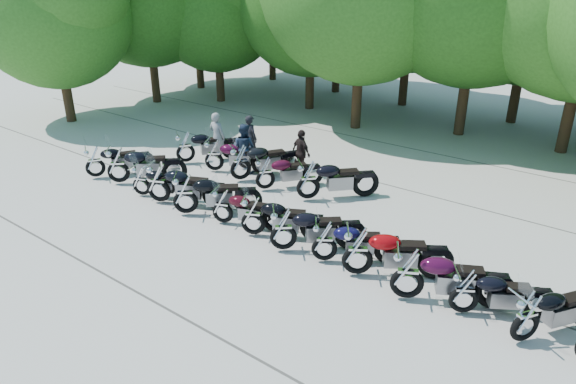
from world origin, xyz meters
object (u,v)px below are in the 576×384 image
Objects in this scene: motorcycle_15 at (214,154)px; rider_2 at (301,153)px; motorcycle_0 at (94,161)px; motorcycle_10 at (408,272)px; motorcycle_3 at (158,182)px; motorcycle_4 at (185,193)px; motorcycle_5 at (222,205)px; motorcycle_11 at (465,290)px; rider_1 at (244,148)px; motorcycle_8 at (325,240)px; motorcycle_16 at (241,161)px; motorcycle_1 at (118,164)px; motorcycle_9 at (358,250)px; motorcycle_2 at (141,179)px; motorcycle_6 at (253,215)px; motorcycle_7 at (283,228)px; motorcycle_14 at (185,146)px; rider_0 at (217,137)px; motorcycle_18 at (308,179)px; motorcycle_12 at (527,316)px; motorcycle_17 at (265,172)px; rider_3 at (250,138)px.

rider_2 is (2.59, 1.64, 0.14)m from motorcycle_15.
motorcycle_10 reaches higher than motorcycle_0.
motorcycle_3 is 1.02× the size of motorcycle_4.
motorcycle_5 reaches higher than motorcycle_11.
rider_1 is at bearing 36.77° from motorcycle_11.
motorcycle_16 is at bearing 26.96° from motorcycle_8.
motorcycle_1 reaches higher than motorcycle_9.
motorcycle_8 reaches higher than motorcycle_2.
motorcycle_6 is at bearing -111.17° from motorcycle_5.
motorcycle_1 is 5.96m from motorcycle_6.
motorcycle_5 is 0.89× the size of motorcycle_7.
motorcycle_14 is 1.31× the size of rider_0.
rider_2 is (-4.84, 4.46, 0.11)m from motorcycle_9.
motorcycle_10 is at bearing -131.61° from motorcycle_8.
motorcycle_15 is 4.06m from motorcycle_18.
rider_0 reaches higher than motorcycle_8.
rider_1 reaches higher than motorcycle_14.
motorcycle_10 is 7.73m from rider_2.
motorcycle_4 reaches higher than motorcycle_12.
motorcycle_11 is (2.48, 0.06, -0.11)m from motorcycle_9.
rider_1 is (-1.68, 0.87, 0.24)m from motorcycle_17.
motorcycle_7 is 3.40m from motorcycle_10.
motorcycle_4 is 5.61m from motorcycle_9.
rider_3 is at bearing -21.30° from motorcycle_4.
motorcycle_16 is 2.10m from rider_3.
rider_0 is (-10.70, 3.72, 0.32)m from motorcycle_11.
motorcycle_6 is 1.02× the size of motorcycle_12.
motorcycle_15 reaches higher than motorcycle_12.
rider_0 reaches higher than motorcycle_16.
motorcycle_7 is (1.14, -0.15, 0.03)m from motorcycle_6.
motorcycle_1 is at bearing 58.88° from motorcycle_2.
motorcycle_15 is at bearing -145.08° from motorcycle_14.
motorcycle_9 is at bearing -128.75° from motorcycle_8.
rider_3 is at bearing -38.32° from motorcycle_15.
motorcycle_6 is at bearing -154.22° from motorcycle_15.
rider_0 reaches higher than motorcycle_3.
motorcycle_4 is 9.33m from motorcycle_12.
motorcycle_1 reaches higher than motorcycle_5.
motorcycle_12 is at bearing -129.68° from motorcycle_4.
motorcycle_18 reaches higher than motorcycle_6.
motorcycle_12 is 12.94m from motorcycle_14.
motorcycle_0 reaches higher than motorcycle_8.
motorcycle_12 is at bearing -116.54° from motorcycle_10.
motorcycle_4 is at bearing 96.10° from motorcycle_18.
rider_1 reaches higher than motorcycle_5.
motorcycle_14 is at bearing 43.95° from motorcycle_11.
motorcycle_18 is 1.40× the size of rider_0.
motorcycle_15 is at bearing 42.69° from motorcycle_10.
motorcycle_7 is 1.36× the size of rider_1.
motorcycle_7 is at bearing -149.54° from motorcycle_15.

